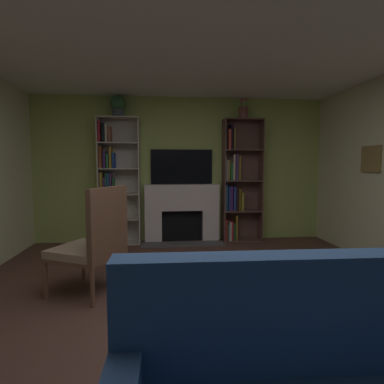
{
  "coord_description": "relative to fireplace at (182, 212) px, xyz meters",
  "views": [
    {
      "loc": [
        -0.39,
        -2.62,
        1.38
      ],
      "look_at": [
        0.0,
        1.25,
        1.04
      ],
      "focal_mm": 30.06,
      "sensor_mm": 36.0,
      "label": 1
    }
  ],
  "objects": [
    {
      "name": "ground_plane",
      "position": [
        0.0,
        -3.01,
        -0.54
      ],
      "size": [
        7.51,
        7.51,
        0.0
      ],
      "primitive_type": "plane",
      "color": "brown"
    },
    {
      "name": "wall_back_accent",
      "position": [
        0.0,
        0.15,
        0.74
      ],
      "size": [
        5.25,
        0.06,
        2.55
      ],
      "primitive_type": "cube",
      "color": "#ADC164",
      "rests_on": "ground_plane"
    },
    {
      "name": "ceiling",
      "position": [
        0.0,
        -3.01,
        2.05
      ],
      "size": [
        5.25,
        6.38,
        0.06
      ],
      "primitive_type": "cube",
      "color": "white",
      "rests_on": "wall_back_accent"
    },
    {
      "name": "fireplace",
      "position": [
        0.0,
        0.0,
        0.0
      ],
      "size": [
        1.41,
        0.53,
        1.02
      ],
      "color": "white",
      "rests_on": "ground_plane"
    },
    {
      "name": "tv",
      "position": [
        0.0,
        0.09,
        0.79
      ],
      "size": [
        1.08,
        0.06,
        0.61
      ],
      "primitive_type": "cube",
      "color": "black",
      "rests_on": "fireplace"
    },
    {
      "name": "bookshelf_left",
      "position": [
        -1.17,
        -0.0,
        0.55
      ],
      "size": [
        0.69,
        0.32,
        2.17
      ],
      "color": "beige",
      "rests_on": "ground_plane"
    },
    {
      "name": "bookshelf_right",
      "position": [
        0.99,
        0.01,
        0.48
      ],
      "size": [
        0.69,
        0.31,
        2.17
      ],
      "color": "brown",
      "rests_on": "ground_plane"
    },
    {
      "name": "potted_plant",
      "position": [
        -1.08,
        -0.03,
        1.82
      ],
      "size": [
        0.26,
        0.26,
        0.36
      ],
      "color": "#49585E",
      "rests_on": "bookshelf_left"
    },
    {
      "name": "vase_with_flowers",
      "position": [
        1.08,
        -0.03,
        1.74
      ],
      "size": [
        0.16,
        0.16,
        0.36
      ],
      "color": "brown",
      "rests_on": "bookshelf_right"
    },
    {
      "name": "armchair",
      "position": [
        -1.09,
        -2.22,
        0.01
      ],
      "size": [
        0.84,
        0.84,
        1.15
      ],
      "color": "brown",
      "rests_on": "ground_plane"
    }
  ]
}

